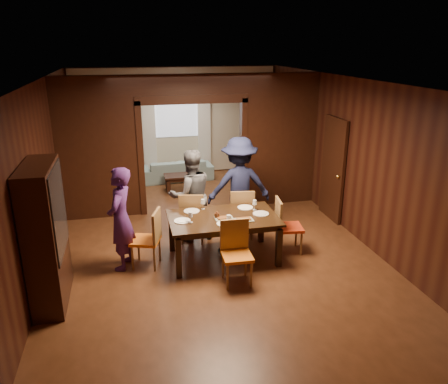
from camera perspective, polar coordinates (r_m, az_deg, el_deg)
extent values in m
plane|color=#4D2A15|center=(8.24, -2.10, -6.13)|extent=(9.00, 9.00, 0.00)
cube|color=silver|center=(7.49, -2.38, 14.39)|extent=(5.50, 9.00, 0.02)
cube|color=black|center=(12.09, -6.25, 9.14)|extent=(5.50, 0.02, 2.90)
cube|color=black|center=(7.74, -22.66, 2.15)|extent=(0.02, 9.00, 2.90)
cube|color=black|center=(8.66, 16.01, 4.56)|extent=(0.02, 9.00, 2.90)
cube|color=black|center=(9.25, -15.94, 3.86)|extent=(1.65, 0.15, 2.40)
cube|color=black|center=(9.80, 7.19, 5.28)|extent=(1.65, 0.15, 2.40)
cube|color=black|center=(9.08, -4.26, 13.59)|extent=(5.50, 0.15, 0.50)
cube|color=beige|center=(12.06, -6.24, 9.12)|extent=(5.40, 0.04, 2.85)
imported|color=#472162|center=(7.12, -13.34, -3.43)|extent=(0.58, 0.71, 1.69)
imported|color=#515258|center=(7.98, -4.36, -0.44)|extent=(0.92, 0.76, 1.71)
imported|color=#161A37|center=(8.24, 1.99, 0.81)|extent=(1.23, 0.74, 1.86)
imported|color=#88ADB3|center=(11.71, -6.22, 2.92)|extent=(1.94, 0.87, 0.55)
imported|color=black|center=(7.33, 0.38, -2.65)|extent=(0.31, 0.31, 0.08)
cube|color=black|center=(7.39, -0.10, -5.98)|extent=(1.80, 1.12, 0.76)
cube|color=black|center=(10.87, -5.66, 1.24)|extent=(0.80, 0.50, 0.40)
cube|color=black|center=(6.46, -22.24, -5.30)|extent=(0.40, 1.20, 2.00)
cube|color=black|center=(9.16, 14.05, 2.92)|extent=(0.06, 0.90, 2.10)
cube|color=silver|center=(11.99, -6.26, 10.27)|extent=(1.20, 0.03, 1.30)
cube|color=white|center=(11.97, -9.76, 7.91)|extent=(0.35, 0.06, 2.40)
cube|color=white|center=(12.14, -2.61, 8.31)|extent=(0.35, 0.06, 2.40)
cylinder|color=silver|center=(7.10, -5.46, -3.76)|extent=(0.27, 0.27, 0.01)
cylinder|color=silver|center=(7.48, -4.25, -2.50)|extent=(0.27, 0.27, 0.01)
cylinder|color=white|center=(7.63, 2.80, -2.03)|extent=(0.27, 0.27, 0.01)
cylinder|color=silver|center=(7.37, 4.83, -2.84)|extent=(0.27, 0.27, 0.01)
cylinder|color=white|center=(6.95, 0.14, -4.16)|extent=(0.27, 0.27, 0.01)
cube|color=slate|center=(7.14, 0.00, -3.42)|extent=(0.30, 0.20, 0.04)
cube|color=gray|center=(7.09, 2.61, -3.60)|extent=(0.30, 0.20, 0.04)
cylinder|color=silver|center=(6.96, 0.63, -3.58)|extent=(0.07, 0.07, 0.14)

